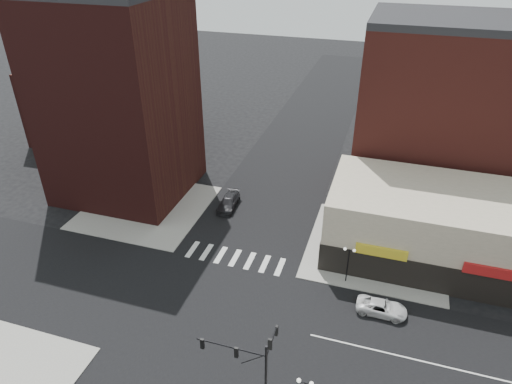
% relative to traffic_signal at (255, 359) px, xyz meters
% --- Properties ---
extents(ground, '(240.00, 240.00, 0.00)m').
position_rel_traffic_signal_xyz_m(ground, '(-7.24, 7.83, -4.96)').
color(ground, black).
rests_on(ground, ground).
extents(road_ew, '(200.00, 14.00, 0.02)m').
position_rel_traffic_signal_xyz_m(road_ew, '(-7.24, 7.83, -4.95)').
color(road_ew, black).
rests_on(road_ew, ground).
extents(road_ns, '(14.00, 200.00, 0.02)m').
position_rel_traffic_signal_xyz_m(road_ns, '(-7.24, 7.83, -4.95)').
color(road_ns, black).
rests_on(road_ns, ground).
extents(sidewalk_nw, '(15.00, 15.00, 0.12)m').
position_rel_traffic_signal_xyz_m(sidewalk_nw, '(-21.74, 22.33, -4.90)').
color(sidewalk_nw, gray).
rests_on(sidewalk_nw, ground).
extents(sidewalk_ne, '(15.00, 15.00, 0.12)m').
position_rel_traffic_signal_xyz_m(sidewalk_ne, '(7.26, 22.33, -4.90)').
color(sidewalk_ne, gray).
rests_on(sidewalk_ne, ground).
extents(building_nw, '(16.00, 15.00, 25.00)m').
position_rel_traffic_signal_xyz_m(building_nw, '(-26.24, 26.33, 7.54)').
color(building_nw, '#381312').
rests_on(building_nw, ground).
extents(building_nw_low, '(20.00, 18.00, 12.00)m').
position_rel_traffic_signal_xyz_m(building_nw_low, '(-39.24, 41.83, 1.04)').
color(building_nw_low, '#381312').
rests_on(building_nw_low, ground).
extents(building_ne_midrise, '(18.00, 15.00, 22.00)m').
position_rel_traffic_signal_xyz_m(building_ne_midrise, '(11.76, 37.33, 6.04)').
color(building_ne_midrise, maroon).
rests_on(building_ne_midrise, ground).
extents(building_ne_row, '(24.20, 12.20, 8.00)m').
position_rel_traffic_signal_xyz_m(building_ne_row, '(13.76, 22.83, -1.66)').
color(building_ne_row, beige).
rests_on(building_ne_row, ground).
extents(traffic_signal, '(5.59, 3.09, 7.77)m').
position_rel_traffic_signal_xyz_m(traffic_signal, '(0.00, 0.00, 0.00)').
color(traffic_signal, black).
rests_on(traffic_signal, ground).
extents(street_lamp_ne, '(1.22, 0.32, 4.16)m').
position_rel_traffic_signal_xyz_m(street_lamp_ne, '(4.76, 15.83, -1.67)').
color(street_lamp_ne, black).
rests_on(street_lamp_ne, sidewalk_ne).
extents(white_suv, '(4.71, 2.21, 1.30)m').
position_rel_traffic_signal_xyz_m(white_suv, '(8.55, 12.49, -4.31)').
color(white_suv, silver).
rests_on(white_suv, ground).
extents(dark_sedan_north, '(2.32, 5.19, 1.48)m').
position_rel_traffic_signal_xyz_m(dark_sedan_north, '(-11.63, 25.56, -4.22)').
color(dark_sedan_north, black).
rests_on(dark_sedan_north, ground).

